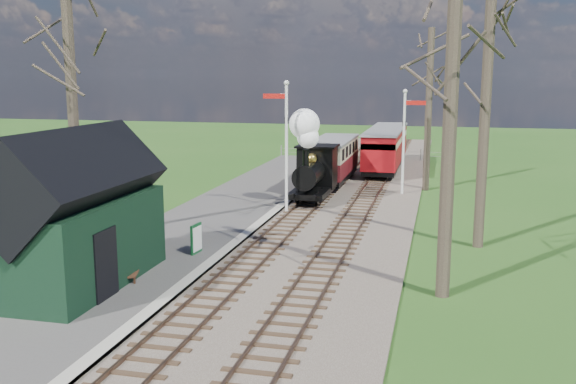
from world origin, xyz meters
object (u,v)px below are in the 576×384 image
(semaphore_far, at_px, (405,134))
(red_carriage_b, at_px, (389,143))
(coach, at_px, (332,158))
(locomotive, at_px, (312,162))
(bench, at_px, (129,267))
(red_carriage_a, at_px, (382,152))
(station_shed, at_px, (75,217))
(person, at_px, (150,246))
(sign_board, at_px, (196,239))
(semaphore_near, at_px, (285,137))

(semaphore_far, height_order, red_carriage_b, semaphore_far)
(red_carriage_b, bearing_deg, coach, -106.15)
(locomotive, xyz_separation_m, coach, (0.01, 6.07, -0.58))
(bench, bearing_deg, red_carriage_a, 76.39)
(coach, xyz_separation_m, red_carriage_a, (2.60, 3.48, 0.02))
(station_shed, distance_m, person, 2.96)
(locomotive, bearing_deg, red_carriage_b, 80.15)
(locomotive, xyz_separation_m, sign_board, (-2.04, -10.66, -1.42))
(semaphore_near, bearing_deg, coach, 84.95)
(locomotive, relative_size, bench, 3.34)
(locomotive, distance_m, red_carriage_b, 15.28)
(coach, height_order, sign_board, coach)
(sign_board, bearing_deg, bench, -107.69)
(semaphore_far, xyz_separation_m, coach, (-4.37, 2.71, -1.77))
(semaphore_near, height_order, semaphore_far, semaphore_near)
(semaphore_near, bearing_deg, bench, -101.55)
(bench, height_order, person, person)
(semaphore_far, distance_m, locomotive, 5.65)
(station_shed, relative_size, locomotive, 1.34)
(coach, height_order, bench, coach)
(station_shed, bearing_deg, bench, 34.19)
(sign_board, bearing_deg, coach, 83.02)
(semaphore_far, height_order, coach, semaphore_far)
(semaphore_near, height_order, red_carriage_b, semaphore_near)
(red_carriage_b, xyz_separation_m, bench, (-5.65, -28.84, -1.03))
(coach, xyz_separation_m, person, (-3.00, -18.44, -0.70))
(red_carriage_a, xyz_separation_m, red_carriage_b, (0.00, 5.50, 0.00))
(red_carriage_a, height_order, person, red_carriage_a)
(red_carriage_b, bearing_deg, semaphore_near, -100.78)
(station_shed, bearing_deg, coach, 78.28)
(red_carriage_a, height_order, bench, red_carriage_a)
(semaphore_near, height_order, coach, semaphore_near)
(semaphore_near, height_order, locomotive, semaphore_near)
(station_shed, xyz_separation_m, sign_board, (2.25, 3.99, -1.53))
(coach, xyz_separation_m, sign_board, (-2.05, -16.73, -0.84))
(coach, bearing_deg, person, -99.25)
(coach, bearing_deg, semaphore_near, -95.05)
(coach, xyz_separation_m, bench, (-3.05, -19.87, -1.02))
(locomotive, xyz_separation_m, red_carriage_b, (2.61, 15.04, -0.56))
(red_carriage_a, distance_m, bench, 24.04)
(station_shed, distance_m, locomotive, 15.26)
(station_shed, distance_m, red_carriage_b, 30.49)
(coach, bearing_deg, station_shed, -101.72)
(coach, relative_size, red_carriage_a, 1.37)
(station_shed, bearing_deg, locomotive, 73.69)
(person, bearing_deg, locomotive, -17.02)
(red_carriage_a, distance_m, person, 22.63)
(sign_board, xyz_separation_m, person, (-0.95, -1.72, 0.14))
(sign_board, xyz_separation_m, bench, (-1.00, -3.14, -0.17))
(station_shed, xyz_separation_m, semaphore_near, (3.53, 12.00, 1.35))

